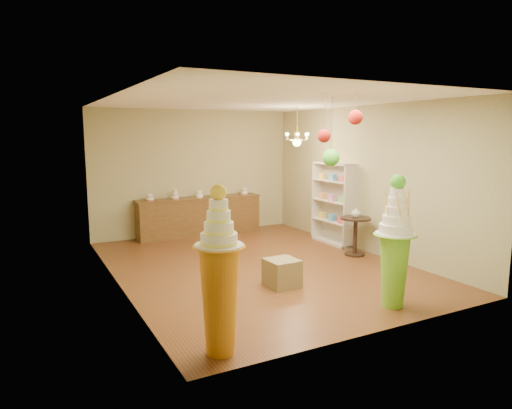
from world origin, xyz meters
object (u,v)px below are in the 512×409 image
sideboard (200,215)px  pedestal_green (395,253)px  pedestal_orange (220,287)px  round_table (355,231)px

sideboard → pedestal_green: bearing=-82.5°
pedestal_green → pedestal_orange: size_ratio=0.99×
sideboard → round_table: size_ratio=3.92×
pedestal_green → sideboard: bearing=97.5°
pedestal_green → sideboard: 5.72m
pedestal_orange → sideboard: (1.97, 5.82, -0.29)m
sideboard → round_table: sideboard is taller
pedestal_green → round_table: pedestal_green is taller
round_table → pedestal_green: bearing=-119.0°
round_table → pedestal_orange: bearing=-147.5°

